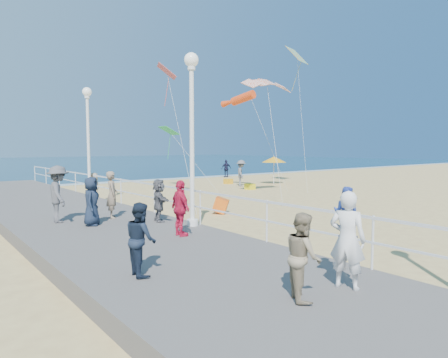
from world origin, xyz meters
TOP-DOWN VIEW (x-y plane):
  - ground at (0.00, 0.00)m, footprint 160.00×160.00m
  - ocean at (0.00, 65.00)m, footprint 160.00×90.00m
  - surf_line at (0.00, 20.50)m, footprint 160.00×1.20m
  - boardwalk at (-7.50, 0.00)m, footprint 5.00×44.00m
  - railing at (-5.05, 0.00)m, footprint 0.05×42.00m
  - lamp_post_mid at (-5.35, 0.00)m, footprint 0.44×0.44m
  - lamp_post_far at (-5.35, 9.00)m, footprint 0.44×0.44m
  - woman_holding_toddler at (-6.36, -6.30)m, footprint 0.59×0.72m
  - toddler_held at (-6.21, -6.15)m, footprint 0.47×0.53m
  - spectator_1 at (-7.34, -6.15)m, footprint 0.82×0.87m
  - spectator_2 at (-8.46, 3.18)m, footprint 0.82×1.27m
  - spectator_3 at (-6.43, -1.03)m, footprint 0.46×0.94m
  - spectator_4 at (-7.81, 1.98)m, footprint 0.80×0.89m
  - spectator_5 at (-5.82, 1.26)m, footprint 0.80×1.37m
  - spectator_6 at (-6.77, 2.84)m, footprint 0.55×0.68m
  - spectator_7 at (-8.82, -3.40)m, footprint 0.63×0.75m
  - beach_walker_a at (6.73, 11.63)m, footprint 1.32×1.42m
  - beach_walker_b at (11.41, 19.19)m, footprint 1.05×0.66m
  - beach_walker_c at (-4.99, 9.36)m, footprint 0.65×0.86m
  - box_kite at (-1.82, 3.08)m, footprint 0.89×0.89m
  - beach_umbrella at (9.80, 11.34)m, footprint 1.90×1.90m
  - beach_chair_left at (5.78, 9.63)m, footprint 0.55×0.55m
  - beach_chair_right at (7.24, 13.75)m, footprint 0.55×0.55m
  - kite_parafoil at (3.42, 5.62)m, footprint 3.17×0.94m
  - kite_windsock at (5.13, 9.60)m, footprint 1.06×2.98m
  - kite_diamond_pink at (-1.39, 8.25)m, footprint 1.31×1.42m
  - kite_diamond_multi at (9.21, 8.64)m, footprint 1.82×1.51m
  - kite_diamond_green at (2.04, 13.88)m, footprint 1.18×1.30m

SIDE VIEW (x-z plane):
  - ground at x=0.00m, z-range 0.00..0.00m
  - ocean at x=0.00m, z-range -0.01..0.04m
  - surf_line at x=0.00m, z-range 0.01..0.05m
  - boardwalk at x=-7.50m, z-range 0.00..0.40m
  - beach_chair_left at x=5.78m, z-range 0.00..0.40m
  - beach_chair_right at x=7.24m, z-range 0.00..0.40m
  - box_kite at x=-1.82m, z-range -0.07..0.67m
  - beach_walker_c at x=-4.99m, z-range 0.00..1.58m
  - beach_walker_b at x=11.41m, z-range 0.00..1.66m
  - beach_walker_a at x=6.73m, z-range 0.00..1.92m
  - spectator_7 at x=-8.82m, z-range 0.40..1.81m
  - spectator_5 at x=-5.82m, z-range 0.40..1.81m
  - spectator_1 at x=-7.34m, z-range 0.40..1.82m
  - spectator_4 at x=-7.81m, z-range 0.40..1.93m
  - spectator_3 at x=-6.43m, z-range 0.40..1.95m
  - spectator_6 at x=-6.77m, z-range 0.40..2.03m
  - railing at x=-5.05m, z-range 0.98..1.53m
  - woman_holding_toddler at x=-6.36m, z-range 0.40..2.11m
  - spectator_2 at x=-8.46m, z-range 0.40..2.26m
  - toddler_held at x=-6.21m, z-range 1.25..2.16m
  - beach_umbrella at x=9.80m, z-range 0.84..2.98m
  - lamp_post_mid at x=-5.35m, z-range 1.00..6.32m
  - lamp_post_far at x=-5.35m, z-range 1.00..6.32m
  - kite_diamond_green at x=2.04m, z-range 3.71..4.29m
  - kite_windsock at x=5.13m, z-range 5.49..6.63m
  - kite_parafoil at x=3.42m, z-range 6.10..6.75m
  - kite_diamond_pink at x=-1.39m, z-range 6.47..7.17m
  - kite_diamond_multi at x=9.21m, z-range 8.62..9.78m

